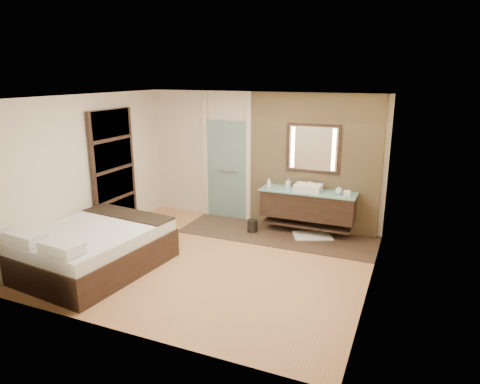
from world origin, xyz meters
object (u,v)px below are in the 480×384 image
at_px(vanity, 308,205).
at_px(mirror_unit, 313,148).
at_px(bed, 93,248).
at_px(waste_bin, 252,226).

height_order(vanity, mirror_unit, mirror_unit).
bearing_deg(mirror_unit, vanity, -90.00).
distance_m(vanity, bed, 4.00).
bearing_deg(bed, vanity, 52.33).
xyz_separation_m(vanity, bed, (-2.75, -2.90, -0.23)).
distance_m(mirror_unit, waste_bin, 1.92).
xyz_separation_m(bed, waste_bin, (1.75, 2.52, -0.22)).
distance_m(vanity, mirror_unit, 1.10).
height_order(vanity, waste_bin, vanity).
bearing_deg(vanity, waste_bin, -159.50).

